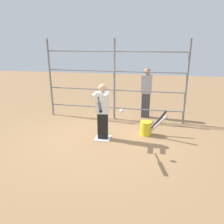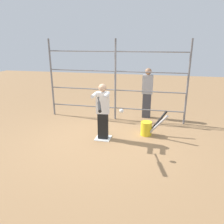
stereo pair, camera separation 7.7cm
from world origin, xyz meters
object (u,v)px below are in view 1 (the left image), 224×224
(batter, at_px, (102,110))
(bystander_behind_fence, at_px, (146,92))
(softball_in_flight, at_px, (122,111))
(baseball_bat_swinging, at_px, (100,106))
(bat_bucket, at_px, (147,128))

(batter, height_order, bystander_behind_fence, bystander_behind_fence)
(batter, distance_m, softball_in_flight, 0.94)
(baseball_bat_swinging, height_order, bat_bucket, baseball_bat_swinging)
(batter, height_order, bat_bucket, batter)
(baseball_bat_swinging, xyz_separation_m, bystander_behind_fence, (-0.84, -2.91, -0.33))
(softball_in_flight, bearing_deg, baseball_bat_swinging, 28.08)
(bystander_behind_fence, bearing_deg, softball_in_flight, 81.52)
(baseball_bat_swinging, height_order, bystander_behind_fence, bystander_behind_fence)
(batter, distance_m, bystander_behind_fence, 2.24)
(batter, distance_m, bat_bucket, 1.37)
(softball_in_flight, xyz_separation_m, bystander_behind_fence, (-0.40, -2.68, -0.16))
(baseball_bat_swinging, bearing_deg, batter, -79.50)
(bat_bucket, bearing_deg, bystander_behind_fence, -84.77)
(batter, relative_size, bystander_behind_fence, 0.89)
(batter, bearing_deg, bat_bucket, -157.10)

